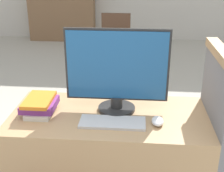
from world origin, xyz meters
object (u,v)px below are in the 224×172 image
object	(u,v)px
book_stack	(40,105)
far_chair	(115,39)
mouse	(158,121)
monitor	(117,71)
keyboard	(112,122)

from	to	relation	value
book_stack	far_chair	bearing A→B (deg)	85.18
mouse	monitor	bearing A→B (deg)	146.54
keyboard	mouse	size ratio (longest dim) A/B	3.51
keyboard	mouse	distance (m)	0.26
mouse	far_chair	world-z (taller)	far_chair
mouse	keyboard	bearing A→B (deg)	-176.10
monitor	mouse	size ratio (longest dim) A/B	5.75
far_chair	mouse	bearing A→B (deg)	-83.55
far_chair	book_stack	bearing A→B (deg)	-97.03
keyboard	far_chair	size ratio (longest dim) A/B	0.45
mouse	far_chair	distance (m)	3.08
mouse	far_chair	size ratio (longest dim) A/B	0.13
keyboard	mouse	world-z (taller)	mouse
book_stack	monitor	bearing A→B (deg)	8.90
keyboard	book_stack	size ratio (longest dim) A/B	1.55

